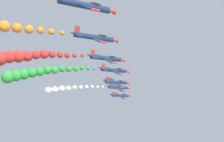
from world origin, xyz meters
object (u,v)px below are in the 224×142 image
Objects in this scene: airplane_lead at (121,95)px; airplane_trailing at (95,37)px; airplane_right_inner at (117,82)px; airplane_left_outer at (114,70)px; airplane_left_inner at (119,87)px; airplane_right_outer at (107,58)px; airplane_high_slot at (86,6)px.

airplane_trailing is at bearing -38.45° from airplane_lead.
airplane_left_outer reaches higher than airplane_right_inner.
airplane_left_inner is 1.00× the size of airplane_right_outer.
airplane_left_inner is 1.00× the size of airplane_left_outer.
airplane_right_inner is (11.98, -8.87, 0.87)m from airplane_left_inner.
airplane_right_outer reaches higher than airplane_right_inner.
airplane_right_outer is 1.00× the size of airplane_high_slot.
airplane_right_inner is 1.00× the size of airplane_high_slot.
airplane_lead is 30.79m from airplane_right_inner.
airplane_right_inner is at bearing 141.22° from airplane_right_outer.
airplane_lead is at bearing 142.10° from airplane_right_outer.
airplane_trailing reaches higher than airplane_lead.
airplane_high_slot reaches higher than airplane_trailing.
airplane_lead is 1.00× the size of airplane_right_inner.
airplane_lead is 1.00× the size of airplane_trailing.
airplane_lead is 1.00× the size of airplane_right_outer.
airplane_high_slot is (58.21, -45.56, 8.12)m from airplane_left_inner.
airplane_high_slot is (11.57, -8.22, 1.71)m from airplane_trailing.
airplane_left_outer is at bearing 139.24° from airplane_right_outer.
airplane_right_outer is at bearing 139.43° from airplane_trailing.
airplane_right_inner is at bearing -36.51° from airplane_left_inner.
airplane_right_outer is 1.00× the size of airplane_trailing.
airplane_right_inner reaches higher than airplane_lead.
airplane_lead is 60.37m from airplane_right_outer.
airplane_right_outer is at bearing -37.90° from airplane_lead.
airplane_right_inner is 1.00× the size of airplane_trailing.
airplane_right_outer is at bearing 141.91° from airplane_high_slot.
airplane_left_inner is at bearing 143.45° from airplane_left_outer.
airplane_trailing is 14.29m from airplane_high_slot.
airplane_left_inner reaches higher than airplane_lead.
airplane_lead is 75.96m from airplane_trailing.
airplane_left_outer is at bearing 141.00° from airplane_high_slot.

